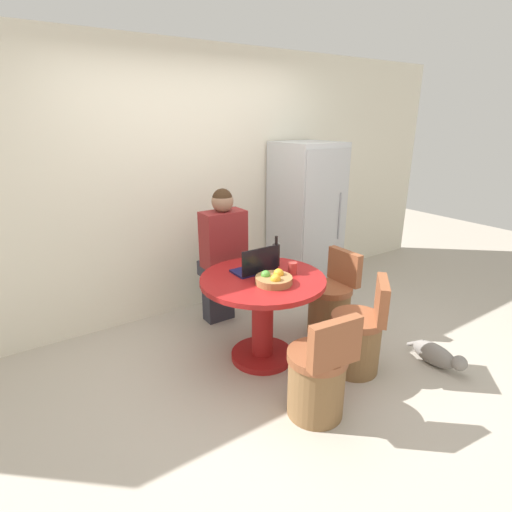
# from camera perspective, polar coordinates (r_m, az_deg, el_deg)

# --- Properties ---
(ground_plane) EXTENTS (12.00, 12.00, 0.00)m
(ground_plane) POSITION_cam_1_polar(r_m,az_deg,el_deg) (3.31, 4.06, -16.65)
(ground_plane) COLOR #B2A899
(wall_back) EXTENTS (7.00, 0.06, 2.60)m
(wall_back) POSITION_cam_1_polar(r_m,az_deg,el_deg) (4.08, -9.41, 10.03)
(wall_back) COLOR silver
(wall_back) RESTS_ON ground_plane
(refrigerator) EXTENTS (0.63, 0.66, 1.69)m
(refrigerator) POSITION_cam_1_polar(r_m,az_deg,el_deg) (4.51, 7.09, 5.12)
(refrigerator) COLOR silver
(refrigerator) RESTS_ON ground_plane
(dining_table) EXTENTS (1.00, 1.00, 0.74)m
(dining_table) POSITION_cam_1_polar(r_m,az_deg,el_deg) (3.26, 0.99, -7.00)
(dining_table) COLOR maroon
(dining_table) RESTS_ON ground_plane
(chair_near_camera) EXTENTS (0.41, 0.42, 0.79)m
(chair_near_camera) POSITION_cam_1_polar(r_m,az_deg,el_deg) (2.82, 8.82, -16.97)
(chair_near_camera) COLOR brown
(chair_near_camera) RESTS_ON ground_plane
(chair_near_right_corner) EXTENTS (0.47, 0.47, 0.79)m
(chair_near_right_corner) POSITION_cam_1_polar(r_m,az_deg,el_deg) (3.32, 14.35, -11.34)
(chair_near_right_corner) COLOR brown
(chair_near_right_corner) RESTS_ON ground_plane
(chair_right_side) EXTENTS (0.41, 0.41, 0.79)m
(chair_right_side) POSITION_cam_1_polar(r_m,az_deg,el_deg) (3.81, 10.59, -6.90)
(chair_right_side) COLOR brown
(chair_right_side) RESTS_ON ground_plane
(person_seated) EXTENTS (0.40, 0.37, 1.34)m
(person_seated) POSITION_cam_1_polar(r_m,az_deg,el_deg) (3.76, -4.94, 0.48)
(person_seated) COLOR #2D2D38
(person_seated) RESTS_ON ground_plane
(laptop) EXTENTS (0.35, 0.21, 0.23)m
(laptop) POSITION_cam_1_polar(r_m,az_deg,el_deg) (3.24, -0.01, -1.55)
(laptop) COLOR #141947
(laptop) RESTS_ON dining_table
(fruit_bowl) EXTENTS (0.28, 0.28, 0.10)m
(fruit_bowl) POSITION_cam_1_polar(r_m,az_deg,el_deg) (3.04, 2.53, -3.32)
(fruit_bowl) COLOR olive
(fruit_bowl) RESTS_ON dining_table
(coffee_cup) EXTENTS (0.07, 0.07, 0.10)m
(coffee_cup) POSITION_cam_1_polar(r_m,az_deg,el_deg) (3.23, 5.24, -1.73)
(coffee_cup) COLOR #B2332D
(coffee_cup) RESTS_ON dining_table
(bottle) EXTENTS (0.06, 0.06, 0.26)m
(bottle) POSITION_cam_1_polar(r_m,az_deg,el_deg) (3.38, 2.89, 0.26)
(bottle) COLOR black
(bottle) RESTS_ON dining_table
(cat) EXTENTS (0.14, 0.52, 0.18)m
(cat) POSITION_cam_1_polar(r_m,az_deg,el_deg) (3.67, 24.45, -12.77)
(cat) COLOR gray
(cat) RESTS_ON ground_plane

